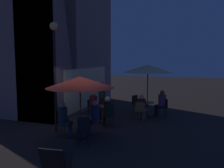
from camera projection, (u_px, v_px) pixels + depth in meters
name	position (u px, v px, depth m)	size (l,w,h in m)	color
ground_plane	(75.00, 135.00, 8.75)	(60.00, 60.00, 0.00)	#2D2521
cafe_building	(46.00, 22.00, 12.42)	(7.09, 6.22, 9.54)	gray
street_lamp_near_corner	(55.00, 58.00, 8.84)	(0.31, 0.31, 4.17)	black
menu_sandwich_board	(57.00, 165.00, 5.20)	(0.72, 0.62, 0.95)	black
cafe_table_0	(81.00, 123.00, 8.28)	(0.78, 0.78, 0.75)	black
cafe_table_1	(147.00, 107.00, 11.44)	(0.64, 0.64, 0.71)	black
cafe_table_2	(100.00, 111.00, 10.39)	(0.70, 0.70, 0.74)	black
patio_umbrella_0	(80.00, 82.00, 8.13)	(2.36, 2.36, 2.20)	black
patio_umbrella_1	(148.00, 69.00, 11.24)	(2.29, 2.29, 2.54)	black
cafe_chair_0	(83.00, 129.00, 7.52)	(0.53, 0.53, 0.98)	black
cafe_chair_1	(97.00, 118.00, 8.95)	(0.52, 0.52, 0.97)	brown
cafe_chair_2	(60.00, 121.00, 8.53)	(0.40, 0.40, 0.98)	#4F3316
cafe_chair_3	(141.00, 109.00, 10.65)	(0.50, 0.50, 0.87)	brown
cafe_chair_4	(164.00, 106.00, 11.49)	(0.56, 0.56, 0.87)	black
cafe_chair_5	(136.00, 103.00, 12.02)	(0.52, 0.52, 0.95)	black
cafe_chair_6	(92.00, 107.00, 11.15)	(0.60, 0.60, 0.88)	black
cafe_chair_7	(109.00, 113.00, 9.61)	(0.59, 0.59, 0.99)	black
patron_seated_0	(94.00, 115.00, 8.83)	(0.54, 0.46, 1.26)	#2B2751
patron_seated_1	(64.00, 117.00, 8.47)	(0.36, 0.54, 1.28)	#25344A
patron_seated_2	(142.00, 105.00, 10.76)	(0.56, 0.43, 1.21)	#786954
patron_seated_3	(161.00, 102.00, 11.46)	(0.48, 0.55, 1.29)	black
patron_seated_4	(94.00, 104.00, 11.01)	(0.54, 0.55, 1.26)	#5B3A6E
patron_seated_5	(107.00, 110.00, 9.73)	(0.49, 0.49, 1.27)	#4F161B
patron_standing_6	(102.00, 98.00, 11.75)	(0.34, 0.34, 1.68)	#551D15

